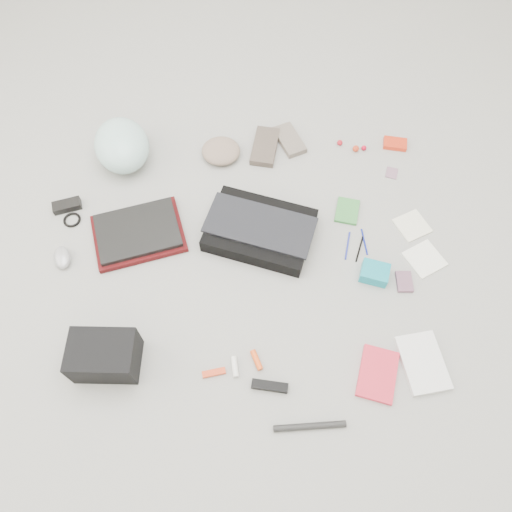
{
  "coord_description": "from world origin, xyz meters",
  "views": [
    {
      "loc": [
        -0.05,
        -0.93,
        1.74
      ],
      "look_at": [
        0.0,
        0.0,
        0.05
      ],
      "focal_mm": 35.0,
      "sensor_mm": 36.0,
      "label": 1
    }
  ],
  "objects_px": {
    "bike_helmet": "(122,145)",
    "book_red": "(378,374)",
    "messenger_bag": "(260,230)",
    "laptop": "(138,231)",
    "accordion_wallet": "(375,273)",
    "camera_bag": "(104,356)"
  },
  "relations": [
    {
      "from": "messenger_bag",
      "to": "accordion_wallet",
      "type": "bearing_deg",
      "value": -5.74
    },
    {
      "from": "laptop",
      "to": "camera_bag",
      "type": "height_order",
      "value": "camera_bag"
    },
    {
      "from": "accordion_wallet",
      "to": "book_red",
      "type": "bearing_deg",
      "value": -78.33
    },
    {
      "from": "book_red",
      "to": "accordion_wallet",
      "type": "height_order",
      "value": "accordion_wallet"
    },
    {
      "from": "laptop",
      "to": "accordion_wallet",
      "type": "relative_size",
      "value": 3.07
    },
    {
      "from": "camera_bag",
      "to": "laptop",
      "type": "bearing_deg",
      "value": 86.21
    },
    {
      "from": "laptop",
      "to": "book_red",
      "type": "height_order",
      "value": "laptop"
    },
    {
      "from": "bike_helmet",
      "to": "accordion_wallet",
      "type": "height_order",
      "value": "bike_helmet"
    },
    {
      "from": "laptop",
      "to": "bike_helmet",
      "type": "distance_m",
      "value": 0.42
    },
    {
      "from": "messenger_bag",
      "to": "accordion_wallet",
      "type": "height_order",
      "value": "messenger_bag"
    },
    {
      "from": "laptop",
      "to": "bike_helmet",
      "type": "bearing_deg",
      "value": 87.85
    },
    {
      "from": "bike_helmet",
      "to": "laptop",
      "type": "bearing_deg",
      "value": -93.75
    },
    {
      "from": "bike_helmet",
      "to": "camera_bag",
      "type": "height_order",
      "value": "bike_helmet"
    },
    {
      "from": "accordion_wallet",
      "to": "bike_helmet",
      "type": "bearing_deg",
      "value": 166.69
    },
    {
      "from": "messenger_bag",
      "to": "camera_bag",
      "type": "distance_m",
      "value": 0.76
    },
    {
      "from": "messenger_bag",
      "to": "book_red",
      "type": "relative_size",
      "value": 2.16
    },
    {
      "from": "camera_bag",
      "to": "accordion_wallet",
      "type": "relative_size",
      "value": 2.14
    },
    {
      "from": "camera_bag",
      "to": "book_red",
      "type": "bearing_deg",
      "value": -1.67
    },
    {
      "from": "camera_bag",
      "to": "book_red",
      "type": "xyz_separation_m",
      "value": [
        0.95,
        -0.1,
        -0.06
      ]
    },
    {
      "from": "bike_helmet",
      "to": "book_red",
      "type": "relative_size",
      "value": 1.54
    },
    {
      "from": "messenger_bag",
      "to": "bike_helmet",
      "type": "bearing_deg",
      "value": 163.67
    },
    {
      "from": "laptop",
      "to": "accordion_wallet",
      "type": "xyz_separation_m",
      "value": [
        0.92,
        -0.24,
        -0.01
      ]
    }
  ]
}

